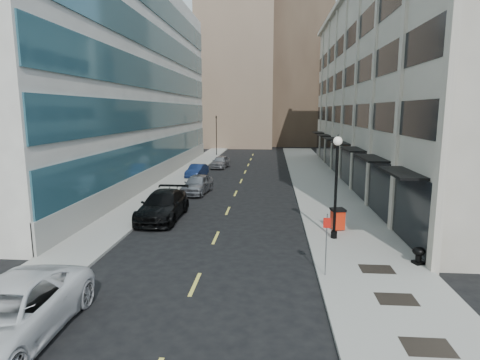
# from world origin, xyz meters

# --- Properties ---
(ground) EXTENTS (160.00, 160.00, 0.00)m
(ground) POSITION_xyz_m (0.00, 0.00, 0.00)
(ground) COLOR black
(ground) RESTS_ON ground
(sidewalk_right) EXTENTS (5.00, 80.00, 0.15)m
(sidewalk_right) POSITION_xyz_m (7.50, 20.00, 0.07)
(sidewalk_right) COLOR #99988B
(sidewalk_right) RESTS_ON ground
(sidewalk_left) EXTENTS (3.00, 80.00, 0.15)m
(sidewalk_left) POSITION_xyz_m (-6.50, 20.00, 0.07)
(sidewalk_left) COLOR #99988B
(sidewalk_left) RESTS_ON ground
(building_right) EXTENTS (15.30, 46.50, 18.25)m
(building_right) POSITION_xyz_m (16.94, 26.99, 8.99)
(building_right) COLOR beige
(building_right) RESTS_ON ground
(building_left) EXTENTS (16.14, 46.00, 20.00)m
(building_left) POSITION_xyz_m (-15.95, 27.00, 9.99)
(building_left) COLOR silver
(building_left) RESTS_ON ground
(skyline_tan_near) EXTENTS (14.00, 18.00, 28.00)m
(skyline_tan_near) POSITION_xyz_m (-4.00, 68.00, 14.00)
(skyline_tan_near) COLOR #806954
(skyline_tan_near) RESTS_ON ground
(skyline_brown) EXTENTS (12.00, 16.00, 34.00)m
(skyline_brown) POSITION_xyz_m (8.00, 72.00, 17.00)
(skyline_brown) COLOR brown
(skyline_brown) RESTS_ON ground
(skyline_tan_far) EXTENTS (12.00, 14.00, 22.00)m
(skyline_tan_far) POSITION_xyz_m (-14.00, 78.00, 11.00)
(skyline_tan_far) COLOR #806954
(skyline_tan_far) RESTS_ON ground
(skyline_stone) EXTENTS (10.00, 14.00, 20.00)m
(skyline_stone) POSITION_xyz_m (18.00, 66.00, 10.00)
(skyline_stone) COLOR beige
(skyline_stone) RESTS_ON ground
(grate_near) EXTENTS (1.40, 1.00, 0.01)m
(grate_near) POSITION_xyz_m (7.60, -2.00, 0.15)
(grate_near) COLOR black
(grate_near) RESTS_ON sidewalk_right
(grate_mid) EXTENTS (1.40, 1.00, 0.01)m
(grate_mid) POSITION_xyz_m (7.60, 1.00, 0.15)
(grate_mid) COLOR black
(grate_mid) RESTS_ON sidewalk_right
(grate_far) EXTENTS (1.40, 1.00, 0.01)m
(grate_far) POSITION_xyz_m (7.60, 3.80, 0.15)
(grate_far) COLOR black
(grate_far) RESTS_ON sidewalk_right
(road_centerline) EXTENTS (0.15, 68.20, 0.01)m
(road_centerline) POSITION_xyz_m (0.00, 17.00, 0.01)
(road_centerline) COLOR #D8CC4C
(road_centerline) RESTS_ON ground
(traffic_signal) EXTENTS (0.66, 0.66, 6.98)m
(traffic_signal) POSITION_xyz_m (-5.50, 48.00, 5.72)
(traffic_signal) COLOR black
(traffic_signal) RESTS_ON ground
(car_white_van) EXTENTS (3.17, 6.61, 1.82)m
(car_white_van) POSITION_xyz_m (-4.80, -2.56, 0.91)
(car_white_van) COLOR silver
(car_white_van) RESTS_ON ground
(car_black_pickup) EXTENTS (2.51, 6.11, 1.77)m
(car_black_pickup) POSITION_xyz_m (-3.92, 11.61, 0.88)
(car_black_pickup) COLOR black
(car_black_pickup) RESTS_ON ground
(car_silver_sedan) EXTENTS (2.42, 4.90, 1.61)m
(car_silver_sedan) POSITION_xyz_m (-3.20, 19.70, 0.80)
(car_silver_sedan) COLOR gray
(car_silver_sedan) RESTS_ON ground
(car_blue_sedan) EXTENTS (1.92, 4.20, 1.34)m
(car_blue_sedan) POSITION_xyz_m (-4.80, 28.00, 0.67)
(car_blue_sedan) COLOR #14244D
(car_blue_sedan) RESTS_ON ground
(car_grey_sedan) EXTENTS (2.29, 4.51, 1.47)m
(car_grey_sedan) POSITION_xyz_m (-3.20, 35.00, 0.74)
(car_grey_sedan) COLOR gray
(car_grey_sedan) RESTS_ON ground
(trash_bin) EXTENTS (0.88, 0.92, 1.24)m
(trash_bin) POSITION_xyz_m (6.83, 9.62, 0.82)
(trash_bin) COLOR red
(trash_bin) RESTS_ON sidewalk_right
(lamppost) EXTENTS (0.46, 0.46, 5.56)m
(lamppost) POSITION_xyz_m (6.40, 8.02, 3.42)
(lamppost) COLOR black
(lamppost) RESTS_ON sidewalk_right
(sign_post) EXTENTS (0.31, 0.06, 2.63)m
(sign_post) POSITION_xyz_m (5.30, 2.99, 1.82)
(sign_post) COLOR slate
(sign_post) RESTS_ON sidewalk_right
(urn_planter) EXTENTS (0.56, 0.56, 0.78)m
(urn_planter) POSITION_xyz_m (9.60, 4.59, 0.63)
(urn_planter) COLOR black
(urn_planter) RESTS_ON sidewalk_right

